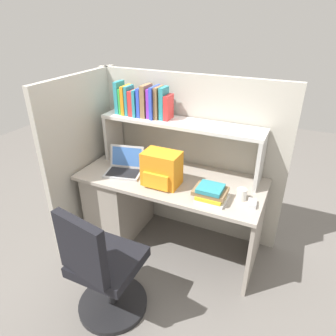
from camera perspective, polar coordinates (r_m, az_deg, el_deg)
ground_plane at (r=3.05m, az=0.41°, el=-13.95°), size 8.00×8.00×0.00m
desk at (r=2.95m, az=-6.49°, el=-5.83°), size 1.60×0.70×0.73m
cubicle_partition_rear at (r=2.91m, az=3.58°, el=2.21°), size 1.84×0.05×1.55m
cubicle_partition_left at (r=2.98m, az=-14.99°, el=1.89°), size 0.05×1.06×1.55m
overhead_hutch at (r=2.64m, az=2.31°, el=6.75°), size 1.44×0.28×0.45m
reference_books_on_shelf at (r=2.72m, az=-4.69°, el=12.33°), size 0.52×0.18×0.28m
laptop at (r=2.72m, az=-8.12°, el=0.21°), size 0.36×0.32×0.22m
backpack at (r=2.47m, az=-1.25°, el=-0.23°), size 0.30×0.22×0.28m
computer_mouse at (r=2.34m, az=15.55°, el=-6.43°), size 0.07×0.11×0.03m
paper_cup at (r=2.38m, az=13.66°, el=-4.82°), size 0.08×0.08×0.09m
desk_book_stack at (r=2.32m, az=8.07°, el=-4.73°), size 0.25×0.20×0.12m
office_chair at (r=2.28m, az=-12.10°, el=-18.60°), size 0.52×0.52×0.93m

